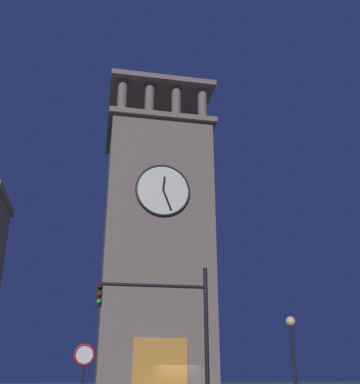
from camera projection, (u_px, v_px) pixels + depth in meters
The scene contains 4 objects.
clocktower at pixel (155, 250), 31.89m from camera, with size 7.76×6.75×25.61m.
traffic_signal_near at pixel (170, 322), 16.25m from camera, with size 4.07×0.41×5.74m.
street_lamp at pixel (293, 346), 20.80m from camera, with size 0.44×0.44×4.52m.
no_horn_sign at pixel (84, 362), 16.81m from camera, with size 0.78×0.14×3.08m.
Camera 1 is at (5.22, 27.34, 2.01)m, focal length 42.71 mm.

